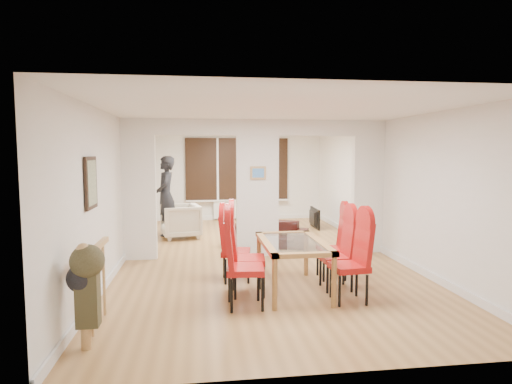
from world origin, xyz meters
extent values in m
cube|color=#A17441|center=(0.00, 0.00, 0.00)|extent=(5.00, 9.00, 0.01)
cube|color=white|center=(0.00, 0.00, 1.30)|extent=(5.00, 0.18, 2.60)
cube|color=black|center=(0.00, 4.44, 1.50)|extent=(3.00, 0.08, 1.80)
cube|color=white|center=(0.00, 4.40, 0.30)|extent=(1.40, 0.08, 0.50)
sphere|color=orange|center=(0.30, 3.30, 2.15)|extent=(0.36, 0.36, 0.36)
cube|color=gray|center=(-2.47, -2.40, 1.60)|extent=(0.04, 0.52, 0.67)
cube|color=#4C8CD8|center=(0.00, -0.10, 1.60)|extent=(0.30, 0.03, 0.25)
imported|color=black|center=(0.28, 0.85, 0.26)|extent=(1.91, 1.31, 0.52)
imported|color=beige|center=(-1.55, 1.92, 0.39)|extent=(1.00, 1.02, 0.79)
imported|color=black|center=(-1.90, 2.28, 0.95)|extent=(0.71, 0.48, 1.90)
imported|color=black|center=(1.82, 2.82, 0.26)|extent=(0.91, 0.14, 0.52)
cylinder|color=#143F19|center=(0.30, 2.41, 0.36)|extent=(0.08, 0.08, 0.31)
imported|color=black|center=(0.11, 2.34, 0.23)|extent=(0.20, 0.20, 0.05)
camera|label=1|loc=(-1.09, -8.06, 1.99)|focal=30.00mm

